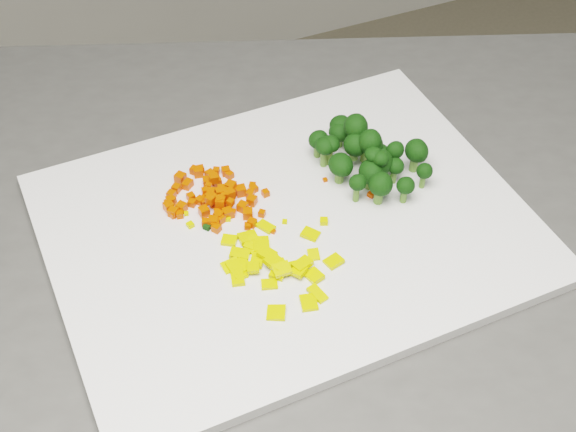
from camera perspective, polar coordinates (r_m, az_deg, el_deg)
name	(u,v)px	position (r m, az deg, el deg)	size (l,w,h in m)	color
counter_block	(308,416)	(1.26, 1.42, -14.04)	(0.96, 0.67, 0.90)	#474745
cutting_board	(288,227)	(0.87, 0.00, -0.77)	(0.50, 0.39, 0.01)	white
carrot_pile	(218,191)	(0.88, -4.99, 1.78)	(0.11, 0.11, 0.03)	#DF3502
pepper_pile	(276,264)	(0.81, -0.87, -3.44)	(0.13, 0.13, 0.02)	yellow
broccoli_pile	(368,149)	(0.91, 5.74, 4.75)	(0.13, 0.13, 0.06)	black
carrot_cube_0	(220,202)	(0.87, -4.83, 0.99)	(0.01, 0.01, 0.01)	#DF3502
carrot_cube_1	(217,182)	(0.90, -5.07, 2.45)	(0.01, 0.01, 0.01)	#DF3502
carrot_cube_2	(253,189)	(0.89, -2.53, 1.93)	(0.01, 0.01, 0.01)	#DF3502
carrot_cube_3	(210,175)	(0.91, -5.55, 2.94)	(0.01, 0.01, 0.01)	#DF3502
carrot_cube_4	(266,193)	(0.89, -1.61, 1.64)	(0.01, 0.01, 0.01)	#DF3502
carrot_cube_5	(173,214)	(0.87, -8.17, 0.11)	(0.01, 0.01, 0.01)	#DF3502
carrot_cube_6	(172,200)	(0.89, -8.28, 1.13)	(0.01, 0.01, 0.01)	#DF3502
carrot_cube_7	(205,191)	(0.89, -5.93, 1.78)	(0.01, 0.01, 0.01)	#DF3502
carrot_cube_8	(211,197)	(0.88, -5.51, 1.35)	(0.01, 0.01, 0.01)	#DF3502
carrot_cube_9	(176,188)	(0.90, -7.95, 1.95)	(0.01, 0.01, 0.01)	#DF3502
carrot_cube_10	(232,194)	(0.89, -3.99, 1.58)	(0.01, 0.01, 0.01)	#DF3502
carrot_cube_11	(221,219)	(0.86, -4.81, -0.22)	(0.01, 0.01, 0.01)	#DF3502
carrot_cube_12	(205,222)	(0.86, -5.90, -0.46)	(0.01, 0.01, 0.01)	#DF3502
carrot_cube_13	(229,188)	(0.89, -4.24, 1.97)	(0.01, 0.01, 0.01)	#DF3502
carrot_cube_14	(241,191)	(0.89, -3.38, 1.81)	(0.01, 0.01, 0.01)	#DF3502
carrot_cube_15	(244,209)	(0.87, -3.13, 0.52)	(0.01, 0.01, 0.01)	#DF3502
carrot_cube_16	(180,214)	(0.87, -7.72, 0.11)	(0.01, 0.01, 0.01)	#DF3502
carrot_cube_17	(217,212)	(0.87, -5.05, 0.26)	(0.01, 0.01, 0.01)	#DF3502
carrot_cube_18	(212,197)	(0.89, -5.41, 1.37)	(0.01, 0.01, 0.01)	#DF3502
carrot_cube_19	(170,201)	(0.89, -8.36, 1.09)	(0.01, 0.01, 0.01)	#DF3502
carrot_cube_20	(180,178)	(0.91, -7.66, 2.71)	(0.01, 0.01, 0.01)	#DF3502
carrot_cube_21	(220,200)	(0.87, -4.84, 1.15)	(0.01, 0.01, 0.01)	#DF3502
carrot_cube_22	(220,192)	(0.88, -4.88, 1.69)	(0.01, 0.01, 0.01)	#DF3502
carrot_cube_23	(204,202)	(0.88, -5.99, 1.01)	(0.01, 0.01, 0.01)	#DF3502
carrot_cube_24	(194,170)	(0.92, -6.67, 3.25)	(0.01, 0.01, 0.01)	#DF3502
carrot_cube_25	(248,226)	(0.85, -2.89, -0.72)	(0.01, 0.01, 0.01)	#DF3502
carrot_cube_26	(231,202)	(0.87, -4.11, 0.98)	(0.01, 0.01, 0.01)	#DF3502
carrot_cube_27	(206,199)	(0.89, -5.89, 1.24)	(0.01, 0.01, 0.01)	#DF3502
carrot_cube_28	(252,186)	(0.90, -2.54, 2.15)	(0.01, 0.01, 0.01)	#DF3502
carrot_cube_29	(191,197)	(0.89, -6.92, 1.35)	(0.01, 0.01, 0.01)	#DF3502
carrot_cube_30	(211,192)	(0.88, -5.50, 1.69)	(0.01, 0.01, 0.01)	#DF3502
carrot_cube_31	(225,194)	(0.88, -4.52, 1.55)	(0.01, 0.01, 0.01)	#DF3502
carrot_cube_32	(207,182)	(0.90, -5.76, 2.45)	(0.01, 0.01, 0.01)	#DF3502
carrot_cube_33	(169,207)	(0.88, -8.49, 0.67)	(0.01, 0.01, 0.01)	#DF3502
carrot_cube_34	(230,175)	(0.91, -4.18, 2.92)	(0.01, 0.01, 0.01)	#DF3502
carrot_cube_35	(215,224)	(0.86, -5.22, -0.55)	(0.01, 0.01, 0.01)	#DF3502
carrot_cube_36	(221,197)	(0.88, -4.80, 1.32)	(0.01, 0.01, 0.01)	#DF3502
carrot_cube_37	(250,194)	(0.89, -2.71, 1.58)	(0.01, 0.01, 0.01)	#DF3502
carrot_cube_38	(227,202)	(0.88, -4.33, 0.99)	(0.01, 0.01, 0.01)	#DF3502
carrot_cube_39	(229,194)	(0.88, -4.20, 1.59)	(0.01, 0.01, 0.01)	#DF3502
carrot_cube_40	(228,213)	(0.87, -4.30, 0.20)	(0.01, 0.01, 0.01)	#DF3502
carrot_cube_41	(214,178)	(0.89, -5.30, 2.68)	(0.01, 0.01, 0.01)	#DF3502
carrot_cube_42	(192,203)	(0.88, -6.84, 0.92)	(0.01, 0.01, 0.01)	#DF3502
carrot_cube_43	(209,186)	(0.89, -5.64, 2.15)	(0.01, 0.01, 0.01)	#DF3502
carrot_cube_44	(198,172)	(0.92, -6.40, 3.13)	(0.01, 0.01, 0.01)	#DF3502
carrot_cube_45	(219,215)	(0.87, -4.94, 0.05)	(0.01, 0.01, 0.01)	#DF3502
carrot_cube_46	(188,183)	(0.91, -7.09, 2.32)	(0.01, 0.01, 0.01)	#DF3502
carrot_cube_47	(173,212)	(0.87, -8.16, 0.28)	(0.01, 0.01, 0.01)	#DF3502
carrot_cube_48	(252,223)	(0.86, -2.57, -0.49)	(0.01, 0.01, 0.01)	#DF3502
carrot_cube_49	(213,222)	(0.86, -5.34, -0.40)	(0.01, 0.01, 0.01)	#DF3502
carrot_cube_50	(181,207)	(0.88, -7.58, 0.62)	(0.01, 0.01, 0.01)	#DF3502
carrot_cube_51	(210,198)	(0.89, -5.58, 1.25)	(0.01, 0.01, 0.01)	#DF3502
carrot_cube_52	(221,189)	(0.88, -4.76, 1.93)	(0.01, 0.01, 0.01)	#DF3502
carrot_cube_53	(254,189)	(0.89, -2.40, 1.95)	(0.01, 0.01, 0.01)	#DF3502
carrot_cube_54	(248,214)	(0.86, -2.87, 0.17)	(0.01, 0.01, 0.01)	#DF3502
carrot_cube_55	(229,202)	(0.88, -4.24, 0.98)	(0.01, 0.01, 0.01)	#DF3502
carrot_cube_56	(204,212)	(0.87, -5.99, 0.32)	(0.01, 0.01, 0.01)	#DF3502
carrot_cube_57	(216,171)	(0.92, -5.12, 3.22)	(0.01, 0.01, 0.01)	#DF3502
carrot_cube_58	(200,169)	(0.92, -6.25, 3.33)	(0.01, 0.01, 0.01)	#DF3502
carrot_cube_59	(216,228)	(0.85, -5.11, -0.87)	(0.01, 0.01, 0.01)	#DF3502
carrot_cube_60	(232,190)	(0.89, -4.04, 1.84)	(0.01, 0.01, 0.01)	#DF3502
carrot_cube_61	(168,204)	(0.88, -8.50, 0.86)	(0.01, 0.01, 0.01)	#DF3502
carrot_cube_62	(216,197)	(0.89, -5.12, 1.36)	(0.01, 0.01, 0.01)	#DF3502
carrot_cube_63	(262,213)	(0.87, -1.87, 0.18)	(0.01, 0.01, 0.01)	#DF3502
carrot_cube_64	(243,207)	(0.87, -3.24, 0.65)	(0.01, 0.01, 0.01)	#DF3502
carrot_cube_65	(187,185)	(0.90, -7.22, 2.19)	(0.01, 0.01, 0.01)	#DF3502
carrot_cube_66	(252,201)	(0.88, -2.58, 1.10)	(0.01, 0.01, 0.01)	#DF3502
carrot_cube_67	(226,171)	(0.92, -4.45, 3.19)	(0.01, 0.01, 0.01)	#DF3502
carrot_cube_68	(216,180)	(0.91, -5.12, 2.54)	(0.01, 0.01, 0.01)	#DF3502
carrot_cube_69	(171,195)	(0.89, -8.29, 1.51)	(0.01, 0.01, 0.01)	#DF3502
carrot_cube_70	(220,201)	(0.88, -4.88, 1.04)	(0.01, 0.01, 0.01)	#DF3502
carrot_cube_71	(231,186)	(0.89, -4.10, 2.12)	(0.01, 0.01, 0.01)	#DF3502
carrot_cube_72	(200,201)	(0.88, -6.27, 1.10)	(0.01, 0.01, 0.01)	#DF3502
carrot_cube_73	(211,200)	(0.87, -5.53, 1.17)	(0.01, 0.01, 0.01)	#DF3502
pepper_chunk_0	(280,265)	(0.82, -0.56, -3.50)	(0.02, 0.01, 0.01)	yellow
pepper_chunk_1	(309,303)	(0.79, 1.48, -6.18)	(0.02, 0.02, 0.00)	yellow
pepper_chunk_2	(248,238)	(0.84, -2.86, -1.55)	(0.02, 0.02, 0.00)	yellow
pepper_chunk_3	(266,227)	(0.85, -1.59, -0.75)	(0.02, 0.01, 0.00)	yellow
pepper_chunk_4	(231,266)	(0.82, -4.06, -3.55)	(0.01, 0.02, 0.00)	yellow
pepper_chunk_5	(282,269)	(0.80, -0.45, -3.81)	(0.01, 0.02, 0.01)	yellow
pepper_chunk_6	(255,248)	(0.83, -2.34, -2.30)	(0.02, 0.02, 0.00)	yellow
pepper_chunk_7	(318,294)	(0.79, 2.11, -5.55)	(0.02, 0.01, 0.00)	yellow
pepper_chunk_8	(277,265)	(0.82, -0.79, -3.49)	(0.02, 0.01, 0.01)	yellow
pepper_chunk_9	(314,255)	(0.83, 1.83, -2.77)	(0.01, 0.01, 0.00)	yellow
pepper_chunk_10	(238,278)	(0.81, -3.59, -4.39)	(0.02, 0.01, 0.01)	yellow
pepper_chunk_11	(276,263)	(0.81, -0.88, -3.37)	(0.02, 0.02, 0.01)	yellow
pepper_chunk_12	(278,273)	(0.81, -0.73, -4.09)	(0.01, 0.02, 0.01)	yellow
pepper_chunk_13	(229,240)	(0.84, -4.20, -1.75)	(0.02, 0.01, 0.01)	yellow
pepper_chunk_14	(269,284)	(0.80, -1.34, -4.88)	(0.02, 0.01, 0.00)	yellow
pepper_chunk_15	(240,254)	(0.83, -3.44, -2.70)	(0.02, 0.01, 0.01)	yellow
pepper_chunk_16	(310,234)	(0.85, 1.61, -1.29)	(0.02, 0.01, 0.00)	yellow
pepper_chunk_17	(299,271)	(0.81, 0.78, -3.92)	(0.01, 0.01, 0.00)	yellow
pepper_chunk_18	(257,260)	(0.82, -2.20, -3.17)	(0.02, 0.01, 0.00)	yellow
pepper_chunk_19	(276,313)	(0.78, -0.84, -6.90)	(0.02, 0.02, 0.00)	yellow
pepper_chunk_20	(303,264)	(0.81, 1.04, -3.44)	(0.01, 0.02, 0.01)	yellow
pepper_chunk_21	(291,268)	(0.81, 0.24, -3.72)	(0.02, 0.02, 0.00)	yellow
pepper_chunk_22	(334,261)	(0.82, 3.27, -3.24)	(0.02, 0.02, 0.00)	yellow
pepper_chunk_23	(261,245)	(0.84, -1.92, -2.07)	(0.02, 0.02, 0.01)	yellow
pepper_chunk_24	(314,276)	(0.81, 1.88, -4.28)	(0.02, 0.01, 0.01)	yellow
pepper_chunk_25	(236,267)	(0.82, -3.73, -3.64)	(0.02, 0.02, 0.00)	yellow
pepper_chunk_26	(267,253)	(0.82, -1.50, -2.68)	(0.02, 0.01, 0.00)	yellow
pepper_chunk_27	(239,274)	(0.81, -3.50, -4.11)	(0.01, 0.02, 0.00)	yellow
pepper_chunk_28	(236,271)	(0.81, -3.70, -3.89)	(0.01, 0.01, 0.00)	yellow
pepper_chunk_29	(242,265)	(0.82, -3.30, -3.51)	(0.02, 0.02, 0.00)	yellow
pepper_chunk_30	(253,243)	(0.84, -2.52, -1.96)	(0.02, 0.01, 0.01)	yellow
pepper_chunk_31	(253,267)	(0.81, -2.48, -3.66)	(0.01, 0.01, 0.00)	yellow
broccoli_floret_0	(339,129)	(0.95, 3.68, 6.16)	(0.04, 0.04, 0.03)	black
broccoli_floret_1	(366,148)	(0.92, 5.54, 4.86)	(0.04, 0.04, 0.04)	black
broccoli_floret_2	(354,148)	(0.91, 4.73, 4.84)	(0.04, 0.04, 0.03)	black
broccoli_floret_3	(415,157)	(0.92, 9.01, 4.17)	(0.04, 0.04, 0.04)	black
broccoli_floret_4	(380,166)	(0.89, 6.53, 3.58)	(0.02, 0.02, 0.03)	black
broccoli_floret_5	(324,153)	(0.92, 2.57, 4.51)	(0.03, 0.03, 0.04)	black
broccoli_floret_6	(378,160)	(0.91, 6.45, 3.96)	(0.04, 0.04, 0.03)	black
broccoli_floret_7	(372,160)	(0.89, 6.02, 4.01)	(0.03, 0.03, 0.03)	black
broccoli_floret_8	(369,146)	(0.90, 5.77, 4.98)	(0.04, 0.04, 0.04)	black
broccoli_floret_9	(423,177)	(0.90, 9.59, 2.78)	(0.02, 0.02, 0.03)	black
broccoli_floret_10	(370,176)	(0.89, 5.84, 2.84)	(0.04, 0.04, 0.03)	black
broccoli_floret_11	(354,136)	(0.94, 4.74, 5.69)	(0.03, 0.03, 0.03)	black
broccoli_floret_12	(379,190)	(0.88, 6.50, 1.89)	(0.04, 0.04, 0.04)	black
broccoli_floret_13	(340,169)	(0.90, 3.69, 3.33)	(0.04, 0.04, 0.04)	black
broccoli_floret_14	(394,171)	(0.90, 7.55, 3.17)	(0.03, 0.03, 0.03)	black
broccoli_floret_15	(369,148)	(0.91, 5.81, 4.81)	(0.04, 0.04, 0.04)	black
broccoli_floret_16	(404,191)	(0.88, 8.27, 1.79)	(0.03, 0.03, 0.03)	black
broccoli_floret_17	(394,156)	(0.91, 7.54, 4.28)	(0.03, 0.03, 0.03)	black
broccoli_floret_18	(318,145)	(0.93, 2.13, 5.09)	(0.03, 0.03, 0.03)	black
broccoli_floret_19	(355,132)	(0.92, 4.76, 5.97)	(0.04, 0.04, 0.04)	black
broccoli_floret_20	(380,168)	(0.90, 6.54, 3.43)	(0.04, 0.04, 0.04)	black
broccoli_floret_21	(330,151)	(0.92, 2.98, 4.64)	(0.03, 0.03, 0.04)	black
broccoli_floret_22	(339,135)	(0.94, 3.63, 5.75)	(0.04, 0.04, 0.03)	black
broccoli_floret_23	(357,189)	(0.88, 4.90, 1.93)	(0.03, 0.03, 0.03)	black
stray_bit_0	(228,219)	(0.86, -4.30, -0.19)	(0.01, 0.01, 0.00)	yellow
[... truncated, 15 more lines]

